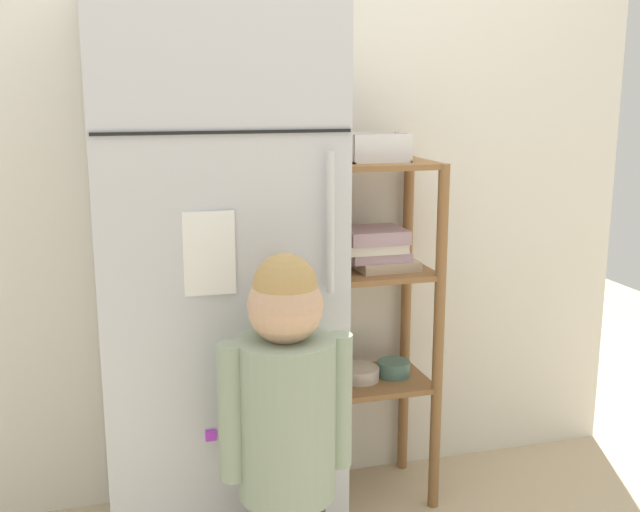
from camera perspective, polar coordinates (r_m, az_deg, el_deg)
The scene contains 5 objects.
kitchen_wall_back at distance 2.58m, azimuth -3.28°, elevation 5.78°, with size 2.61×0.03×2.19m, color silver.
refrigerator at distance 2.24m, azimuth -7.98°, elevation -1.81°, with size 0.64×0.67×1.69m.
child_standing at distance 1.89m, azimuth -2.53°, elevation -11.85°, with size 0.33×0.24×1.02m.
pantry_shelf_unit at distance 2.56m, azimuth 4.25°, elevation -3.02°, with size 0.36×0.32×1.16m.
fruit_bin at distance 2.46m, azimuth 4.50°, elevation 7.85°, with size 0.19×0.15×0.09m.
Camera 1 is at (-0.55, -2.14, 1.39)m, focal length 43.05 mm.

